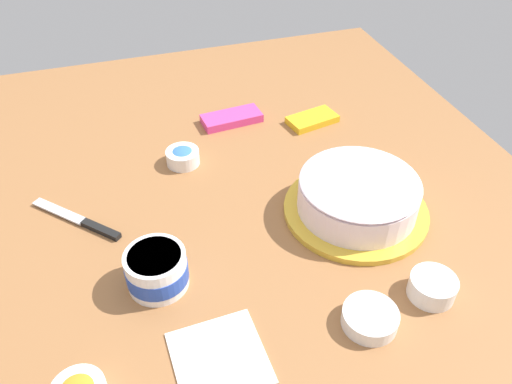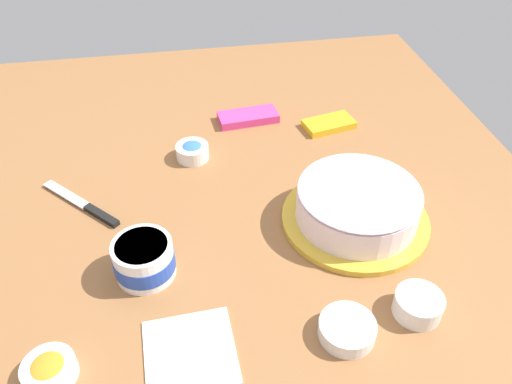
# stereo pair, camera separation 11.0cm
# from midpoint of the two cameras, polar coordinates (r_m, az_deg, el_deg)

# --- Properties ---
(ground_plane) EXTENTS (1.54, 1.54, 0.00)m
(ground_plane) POSITION_cam_midpoint_polar(r_m,az_deg,el_deg) (1.15, -8.57, -0.96)
(ground_plane) COLOR #936038
(frosted_cake) EXTENTS (0.31, 0.31, 0.10)m
(frosted_cake) POSITION_cam_midpoint_polar(r_m,az_deg,el_deg) (1.09, 8.52, -0.61)
(frosted_cake) COLOR gold
(frosted_cake) RESTS_ON ground_plane
(frosting_tub) EXTENTS (0.12, 0.12, 0.08)m
(frosting_tub) POSITION_cam_midpoint_polar(r_m,az_deg,el_deg) (0.97, -14.35, -8.55)
(frosting_tub) COLOR white
(frosting_tub) RESTS_ON ground_plane
(spreading_knife) EXTENTS (0.18, 0.18, 0.01)m
(spreading_knife) POSITION_cam_midpoint_polar(r_m,az_deg,el_deg) (1.15, -21.42, -3.26)
(spreading_knife) COLOR silver
(spreading_knife) RESTS_ON ground_plane
(sprinkle_bowl_blue) EXTENTS (0.08, 0.08, 0.04)m
(sprinkle_bowl_blue) POSITION_cam_midpoint_polar(r_m,az_deg,el_deg) (1.25, -10.74, 3.88)
(sprinkle_bowl_blue) COLOR white
(sprinkle_bowl_blue) RESTS_ON ground_plane
(sprinkle_bowl_rainbow) EXTENTS (0.09, 0.09, 0.04)m
(sprinkle_bowl_rainbow) POSITION_cam_midpoint_polar(r_m,az_deg,el_deg) (0.97, 16.13, -10.28)
(sprinkle_bowl_rainbow) COLOR white
(sprinkle_bowl_rainbow) RESTS_ON ground_plane
(sprinkle_bowl_green) EXTENTS (0.10, 0.10, 0.03)m
(sprinkle_bowl_green) POSITION_cam_midpoint_polar(r_m,az_deg,el_deg) (0.91, 9.23, -13.94)
(sprinkle_bowl_green) COLOR white
(sprinkle_bowl_green) RESTS_ON ground_plane
(candy_box_lower) EXTENTS (0.17, 0.08, 0.02)m
(candy_box_lower) POSITION_cam_midpoint_polar(r_m,az_deg,el_deg) (1.40, -5.04, 8.17)
(candy_box_lower) COLOR #E53D8E
(candy_box_lower) RESTS_ON ground_plane
(candy_box_upper) EXTENTS (0.14, 0.10, 0.02)m
(candy_box_upper) POSITION_cam_midpoint_polar(r_m,az_deg,el_deg) (1.39, 4.06, 8.04)
(candy_box_upper) COLOR yellow
(candy_box_upper) RESTS_ON ground_plane
(paper_napkin) EXTENTS (0.16, 0.16, 0.01)m
(paper_napkin) POSITION_cam_midpoint_polar(r_m,az_deg,el_deg) (0.88, -7.91, -18.06)
(paper_napkin) COLOR white
(paper_napkin) RESTS_ON ground_plane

